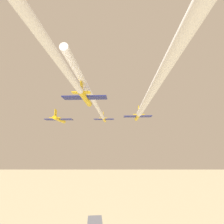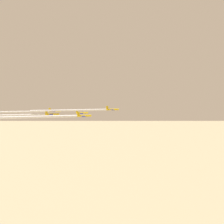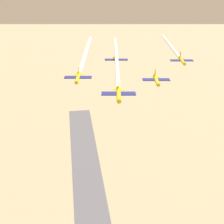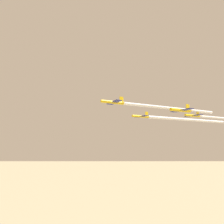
# 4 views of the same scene
# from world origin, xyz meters

# --- Properties ---
(jet_0) EXTENTS (7.98, 7.76, 2.69)m
(jet_0) POSITION_xyz_m (13.69, -31.36, 133.20)
(jet_0) COLOR gold
(jet_1) EXTENTS (7.98, 7.76, 2.69)m
(jet_1) POSITION_xyz_m (27.21, -47.61, 130.28)
(jet_1) COLOR gold
(jet_2) EXTENTS (7.98, 7.76, 2.69)m
(jet_2) POSITION_xyz_m (34.46, -27.44, 130.95)
(jet_2) COLOR gold
(jet_4) EXTENTS (7.98, 7.76, 2.69)m
(jet_4) POSITION_xyz_m (47.98, -43.69, 131.03)
(jet_4) COLOR gold
(smoke_trail_0) EXTENTS (42.45, 16.08, 1.00)m
(smoke_trail_0) POSITION_xyz_m (38.21, -40.18, 133.17)
(smoke_trail_0) COLOR white
(smoke_trail_2) EXTENTS (48.53, 18.46, 1.24)m
(smoke_trail_2) POSITION_xyz_m (61.98, -37.33, 130.91)
(smoke_trail_2) COLOR white
(smoke_trail_4) EXTENTS (30.33, 11.63, 0.88)m
(smoke_trail_4) POSITION_xyz_m (66.46, -50.33, 130.99)
(smoke_trail_4) COLOR white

